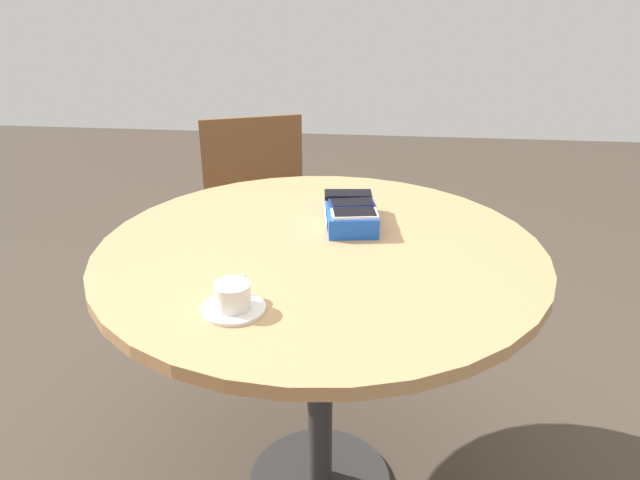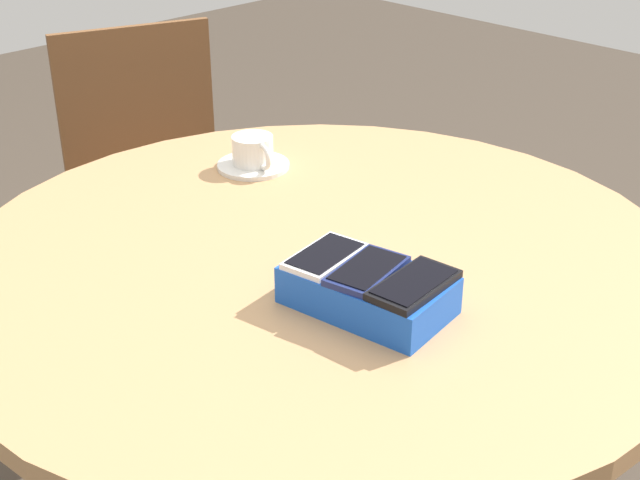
{
  "view_description": "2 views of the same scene",
  "coord_description": "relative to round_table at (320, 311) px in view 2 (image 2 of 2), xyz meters",
  "views": [
    {
      "loc": [
        1.38,
        0.14,
        1.42
      ],
      "look_at": [
        0.0,
        0.0,
        0.79
      ],
      "focal_mm": 35.0,
      "sensor_mm": 36.0,
      "label": 1
    },
    {
      "loc": [
        -0.83,
        0.83,
        1.4
      ],
      "look_at": [
        0.0,
        0.0,
        0.79
      ],
      "focal_mm": 50.0,
      "sensor_mm": 36.0,
      "label": 2
    }
  ],
  "objects": [
    {
      "name": "coffee_cup",
      "position": [
        0.31,
        -0.14,
        0.14
      ],
      "size": [
        0.1,
        0.07,
        0.05
      ],
      "color": "silver",
      "rests_on": "saucer"
    },
    {
      "name": "round_table",
      "position": [
        0.0,
        0.0,
        0.0
      ],
      "size": [
        1.1,
        1.1,
        0.77
      ],
      "color": "#2D2D2D",
      "rests_on": "ground_plane"
    },
    {
      "name": "saucer",
      "position": [
        0.32,
        -0.14,
        0.11
      ],
      "size": [
        0.13,
        0.13,
        0.01
      ],
      "primitive_type": "cylinder",
      "color": "silver",
      "rests_on": "round_table"
    },
    {
      "name": "phone_white",
      "position": [
        -0.09,
        0.08,
        0.16
      ],
      "size": [
        0.08,
        0.13,
        0.01
      ],
      "color": "silver",
      "rests_on": "phone_box"
    },
    {
      "name": "chair_far_side",
      "position": [
        0.87,
        -0.3,
        -0.2
      ],
      "size": [
        0.52,
        0.52,
        0.87
      ],
      "color": "brown",
      "rests_on": "ground_plane"
    },
    {
      "name": "phone_box",
      "position": [
        -0.16,
        0.07,
        0.13
      ],
      "size": [
        0.23,
        0.16,
        0.05
      ],
      "color": "blue",
      "rests_on": "round_table"
    },
    {
      "name": "phone_black",
      "position": [
        -0.22,
        0.05,
        0.16
      ],
      "size": [
        0.08,
        0.14,
        0.01
      ],
      "color": "black",
      "rests_on": "phone_box"
    },
    {
      "name": "phone_navy",
      "position": [
        -0.16,
        0.07,
        0.16
      ],
      "size": [
        0.09,
        0.13,
        0.01
      ],
      "color": "navy",
      "rests_on": "phone_box"
    }
  ]
}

